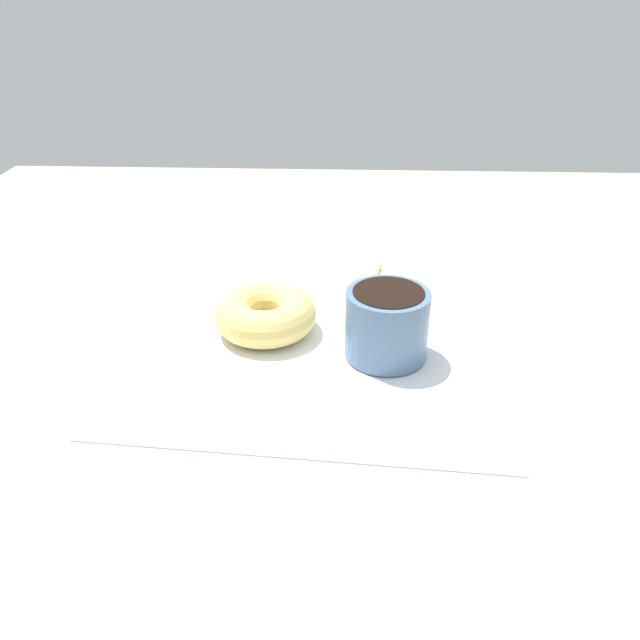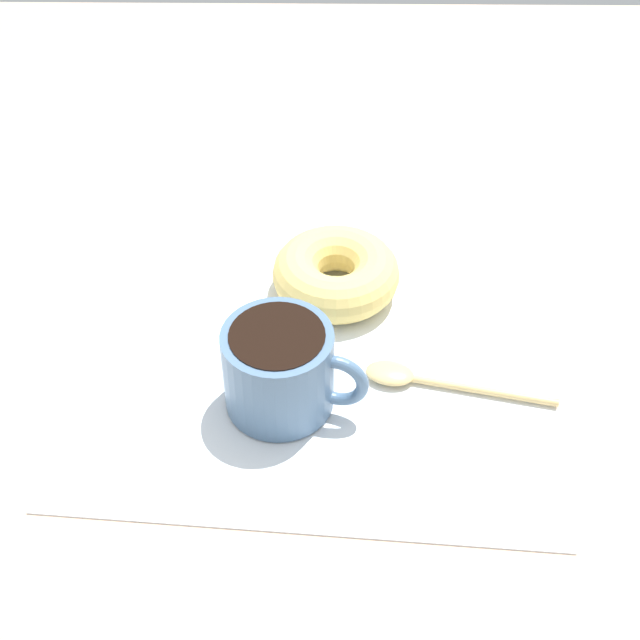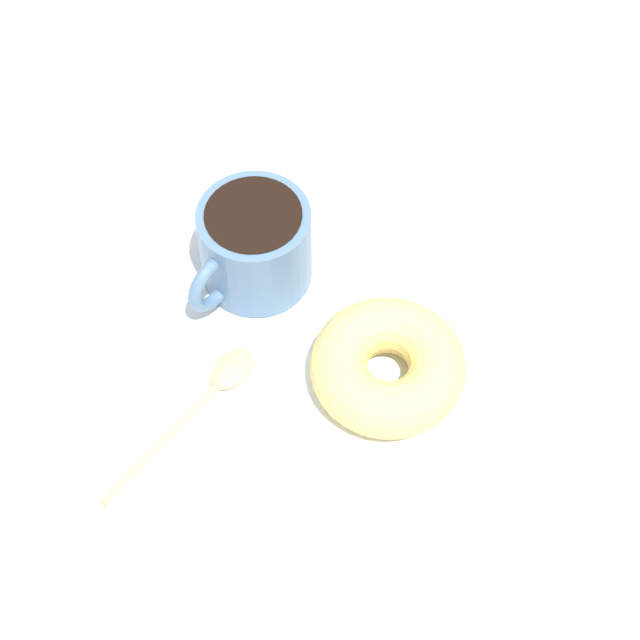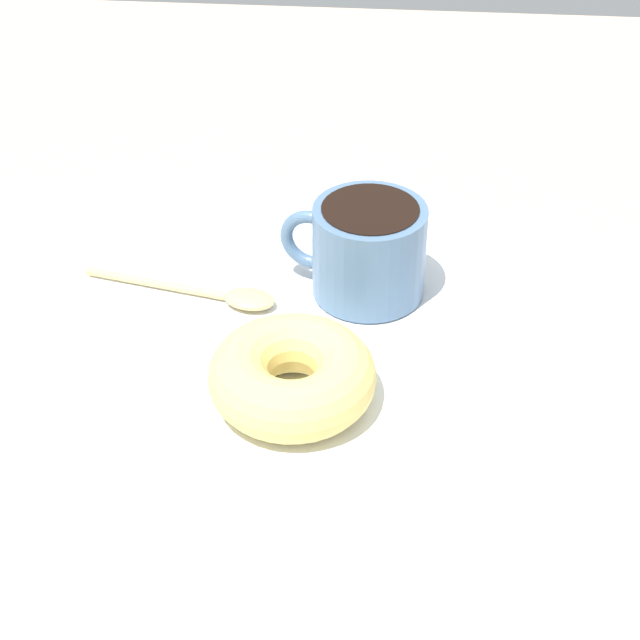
% 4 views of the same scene
% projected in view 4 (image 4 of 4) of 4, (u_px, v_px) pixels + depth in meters
% --- Properties ---
extents(ground_plane, '(1.20, 1.20, 0.02)m').
position_uv_depth(ground_plane, '(301.00, 361.00, 0.71)').
color(ground_plane, tan).
extents(napkin, '(0.38, 0.38, 0.00)m').
position_uv_depth(napkin, '(320.00, 346.00, 0.70)').
color(napkin, white).
rests_on(napkin, ground_plane).
extents(coffee_cup, '(0.10, 0.08, 0.07)m').
position_uv_depth(coffee_cup, '(366.00, 248.00, 0.73)').
color(coffee_cup, slate).
rests_on(coffee_cup, napkin).
extents(donut, '(0.10, 0.10, 0.04)m').
position_uv_depth(donut, '(293.00, 376.00, 0.65)').
color(donut, '#E5C66B').
rests_on(donut, napkin).
extents(spoon, '(0.14, 0.04, 0.01)m').
position_uv_depth(spoon, '(221.00, 294.00, 0.74)').
color(spoon, '#D8B772').
rests_on(spoon, napkin).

